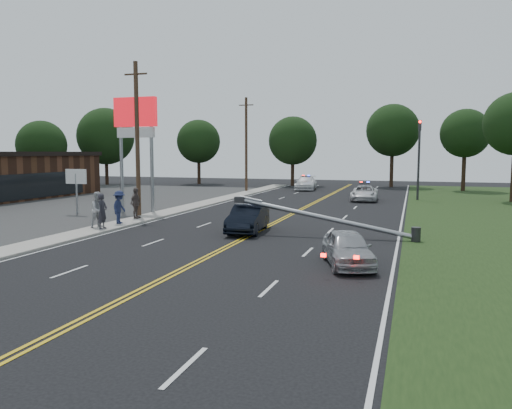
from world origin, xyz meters
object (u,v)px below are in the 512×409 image
(bystander_a, at_px, (102,211))
(emergency_b, at_px, (306,183))
(pylon_sign, at_px, (136,127))
(crashed_sedan, at_px, (248,219))
(traffic_signal, at_px, (419,153))
(bystander_b, at_px, (99,209))
(fallen_streetlight, at_px, (334,219))
(waiting_sedan, at_px, (348,248))
(bystander_d, at_px, (136,203))
(small_sign, at_px, (76,180))
(emergency_a, at_px, (364,193))
(utility_pole_far, at_px, (246,144))
(utility_pole_mid, at_px, (137,139))
(bystander_c, at_px, (119,207))

(bystander_a, bearing_deg, emergency_b, -12.93)
(pylon_sign, relative_size, crashed_sedan, 1.80)
(traffic_signal, xyz_separation_m, bystander_b, (-16.91, -23.22, -3.10))
(fallen_streetlight, distance_m, waiting_sedan, 6.22)
(pylon_sign, relative_size, bystander_d, 4.13)
(small_sign, relative_size, emergency_b, 0.59)
(bystander_d, bearing_deg, traffic_signal, -43.76)
(emergency_b, distance_m, bystander_a, 32.64)
(small_sign, height_order, bystander_b, small_sign)
(waiting_sedan, height_order, bystander_a, bystander_a)
(emergency_b, height_order, bystander_b, bystander_b)
(traffic_signal, xyz_separation_m, fallen_streetlight, (-4.11, -22.00, -3.29))
(emergency_a, bearing_deg, bystander_d, -128.00)
(traffic_signal, distance_m, bystander_d, 25.90)
(crashed_sedan, height_order, emergency_a, crashed_sedan)
(bystander_b, bearing_deg, bystander_d, 24.30)
(utility_pole_far, relative_size, bystander_a, 5.20)
(crashed_sedan, distance_m, waiting_sedan, 8.80)
(waiting_sedan, xyz_separation_m, emergency_b, (-9.29, 36.70, 0.10))
(emergency_a, distance_m, bystander_a, 24.57)
(utility_pole_mid, height_order, crashed_sedan, utility_pole_mid)
(small_sign, height_order, crashed_sedan, small_sign)
(waiting_sedan, distance_m, bystander_c, 15.35)
(utility_pole_mid, bearing_deg, fallen_streetlight, -16.64)
(bystander_b, bearing_deg, utility_pole_far, 25.76)
(emergency_a, height_order, bystander_d, bystander_d)
(traffic_signal, xyz_separation_m, emergency_b, (-11.97, 8.66, -3.44))
(emergency_b, bearing_deg, pylon_sign, -111.07)
(pylon_sign, distance_m, traffic_signal, 24.75)
(small_sign, bearing_deg, waiting_sedan, -27.09)
(fallen_streetlight, height_order, bystander_c, bystander_c)
(pylon_sign, relative_size, bystander_a, 4.16)
(traffic_signal, relative_size, bystander_d, 3.64)
(bystander_a, bearing_deg, pylon_sign, 12.50)
(bystander_b, bearing_deg, waiting_sedan, -84.17)
(pylon_sign, height_order, utility_pole_mid, utility_pole_mid)
(small_sign, bearing_deg, emergency_b, 68.81)
(fallen_streetlight, bearing_deg, small_sign, 167.60)
(emergency_a, bearing_deg, utility_pole_far, 152.50)
(emergency_a, bearing_deg, bystander_c, -124.13)
(pylon_sign, relative_size, waiting_sedan, 2.05)
(traffic_signal, bearing_deg, emergency_a, -154.02)
(utility_pole_far, height_order, bystander_a, utility_pole_far)
(utility_pole_mid, relative_size, bystander_a, 5.20)
(bystander_d, bearing_deg, crashed_sedan, -108.39)
(bystander_a, xyz_separation_m, bystander_b, (-0.56, 0.46, 0.02))
(waiting_sedan, bearing_deg, pylon_sign, 125.08)
(utility_pole_mid, relative_size, bystander_d, 5.17)
(crashed_sedan, relative_size, bystander_c, 2.32)
(traffic_signal, bearing_deg, utility_pole_far, 167.11)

